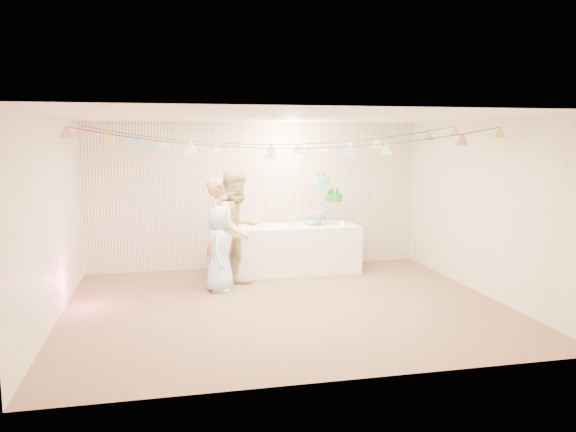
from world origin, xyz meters
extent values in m
plane|color=brown|center=(0.00, 0.00, 0.00)|extent=(6.00, 6.00, 0.00)
plane|color=white|center=(0.00, 0.00, 2.60)|extent=(6.00, 6.00, 0.00)
plane|color=white|center=(0.00, 2.50, 1.30)|extent=(6.00, 6.00, 0.00)
plane|color=white|center=(0.00, -2.50, 1.30)|extent=(6.00, 6.00, 0.00)
plane|color=white|center=(-3.00, 0.00, 1.30)|extent=(5.00, 5.00, 0.00)
plane|color=white|center=(3.00, 0.00, 1.30)|extent=(5.00, 5.00, 0.00)
cube|color=white|center=(0.57, 1.96, 0.41)|extent=(2.19, 0.87, 0.82)
cylinder|color=white|center=(-0.08, 1.91, 0.76)|extent=(0.32, 0.32, 0.02)
imported|color=#E8A379|center=(-0.76, 1.52, 0.85)|extent=(0.60, 0.72, 1.70)
imported|color=#CBBA7D|center=(-0.52, 1.16, 0.92)|extent=(1.14, 1.11, 1.85)
imported|color=#B4E3FF|center=(-0.82, 1.00, 0.66)|extent=(0.58, 0.73, 1.31)
cylinder|color=#FFD88C|center=(-0.23, 1.81, 0.83)|extent=(0.04, 0.04, 0.03)
cylinder|color=#FFD88C|center=(0.22, 2.14, 0.83)|extent=(0.04, 0.04, 0.03)
cylinder|color=#FFD88C|center=(0.67, 1.74, 0.83)|extent=(0.04, 0.04, 0.03)
cylinder|color=#FFD88C|center=(0.92, 2.18, 0.83)|extent=(0.04, 0.04, 0.03)
cylinder|color=#FFD88C|center=(1.39, 1.78, 0.83)|extent=(0.04, 0.04, 0.03)
cylinder|color=#FFD88C|center=(1.47, 2.11, 0.83)|extent=(0.04, 0.04, 0.03)
cylinder|color=#FFD88C|center=(1.08, 1.99, 0.83)|extent=(0.04, 0.04, 0.03)
camera|label=1|loc=(-1.59, -7.40, 2.31)|focal=35.00mm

